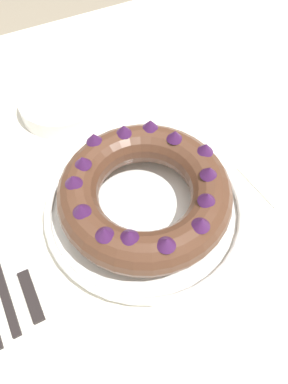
% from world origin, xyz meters
% --- Properties ---
extents(ground_plane, '(8.00, 8.00, 0.00)m').
position_xyz_m(ground_plane, '(0.00, 0.00, 0.00)').
color(ground_plane, gray).
extents(dining_table, '(1.55, 1.21, 0.77)m').
position_xyz_m(dining_table, '(0.00, 0.00, 0.70)').
color(dining_table, silver).
rests_on(dining_table, ground_plane).
extents(serving_dish, '(0.32, 0.32, 0.02)m').
position_xyz_m(serving_dish, '(0.02, 0.00, 0.79)').
color(serving_dish, white).
rests_on(serving_dish, dining_table).
extents(bundt_cake, '(0.27, 0.27, 0.08)m').
position_xyz_m(bundt_cake, '(0.02, 0.00, 0.83)').
color(bundt_cake, '#4C2D1E').
rests_on(bundt_cake, serving_dish).
extents(cake_knife, '(0.02, 0.18, 0.01)m').
position_xyz_m(cake_knife, '(-0.19, -0.02, 0.78)').
color(cake_knife, black).
rests_on(cake_knife, dining_table).
extents(side_bowl, '(0.16, 0.16, 0.04)m').
position_xyz_m(side_bowl, '(-0.02, 0.29, 0.79)').
color(side_bowl, white).
rests_on(side_bowl, dining_table).
extents(napkin, '(0.15, 0.11, 0.00)m').
position_xyz_m(napkin, '(0.28, -0.04, 0.78)').
color(napkin, white).
rests_on(napkin, dining_table).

